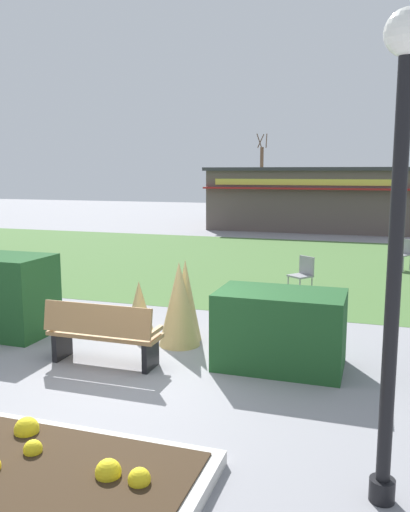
{
  "coord_description": "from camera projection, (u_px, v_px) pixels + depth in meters",
  "views": [
    {
      "loc": [
        3.14,
        -6.45,
        2.81
      ],
      "look_at": [
        -0.24,
        3.84,
        1.08
      ],
      "focal_mm": 37.2,
      "sensor_mm": 36.0,
      "label": 1
    }
  ],
  "objects": [
    {
      "name": "ground_plane",
      "position": [
        136.0,
        373.0,
        7.46
      ],
      "size": [
        80.0,
        80.0,
        0.0
      ],
      "primitive_type": "plane",
      "color": "gray"
    },
    {
      "name": "lawn_patch",
      "position": [
        270.0,
        263.0,
        16.45
      ],
      "size": [
        36.0,
        12.0,
        0.01
      ],
      "primitive_type": "cube",
      "color": "#446B33",
      "rests_on": "ground_plane"
    },
    {
      "name": "park_bench",
      "position": [
        102.0,
        333.0,
        7.72
      ],
      "size": [
        1.7,
        0.53,
        0.95
      ],
      "color": "#9E7547",
      "rests_on": "ground_plane"
    },
    {
      "name": "hedge_right",
      "position": [
        280.0,
        329.0,
        7.65
      ],
      "size": [
        1.81,
        1.1,
        1.11
      ],
      "primitive_type": "cube",
      "color": "#1E4C23",
      "rests_on": "ground_plane"
    },
    {
      "name": "ornamental_grass_behind_left",
      "position": [
        139.0,
        308.0,
        9.16
      ],
      "size": [
        0.53,
        0.53,
        0.96
      ],
      "primitive_type": "cone",
      "color": "tan",
      "rests_on": "ground_plane"
    },
    {
      "name": "ornamental_grass_behind_right",
      "position": [
        185.0,
        300.0,
        8.86
      ],
      "size": [
        0.53,
        0.53,
        1.38
      ],
      "primitive_type": "cone",
      "color": "tan",
      "rests_on": "ground_plane"
    },
    {
      "name": "ornamental_grass_behind_center",
      "position": [
        179.0,
        304.0,
        8.6
      ],
      "size": [
        0.68,
        0.68,
        1.38
      ],
      "primitive_type": "cone",
      "color": "tan",
      "rests_on": "ground_plane"
    },
    {
      "name": "lamppost_near",
      "position": [
        398.0,
        206.0,
        4.18
      ],
      "size": [
        0.36,
        0.36,
        4.02
      ],
      "color": "black",
      "rests_on": "ground_plane"
    },
    {
      "name": "food_kiosk",
      "position": [
        312.0,
        198.0,
        26.47
      ],
      "size": [
        9.86,
        5.44,
        3.02
      ],
      "color": "#594C47",
      "rests_on": "ground_plane"
    },
    {
      "name": "cafe_chair_west",
      "position": [
        303.0,
        272.0,
        12.17
      ],
      "size": [
        0.62,
        0.62,
        0.89
      ],
      "color": "gray",
      "rests_on": "ground_plane"
    },
    {
      "name": "cafe_chair_east",
      "position": [
        403.0,
        252.0,
        15.29
      ],
      "size": [
        0.61,
        0.61,
        0.89
      ],
      "color": "gray",
      "rests_on": "ground_plane"
    },
    {
      "name": "parked_car_west_slot",
      "position": [
        247.0,
        204.0,
        36.69
      ],
      "size": [
        4.33,
        2.3,
        1.2
      ],
      "color": "#B7BABF",
      "rests_on": "ground_plane"
    },
    {
      "name": "tree_right_bg",
      "position": [
        262.0,
        175.0,
        43.16
      ],
      "size": [
        0.91,
        0.96,
        5.85
      ],
      "color": "brown",
      "rests_on": "ground_plane"
    }
  ]
}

